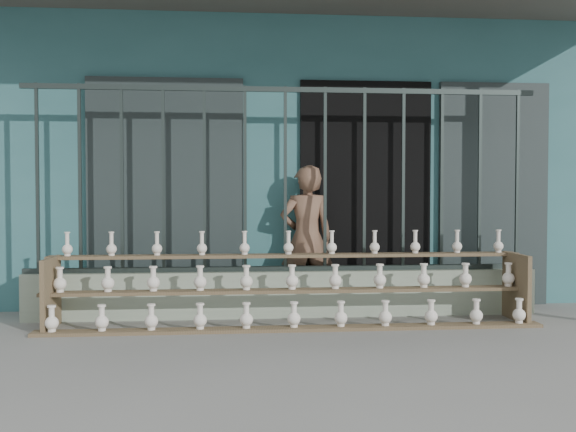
{
  "coord_description": "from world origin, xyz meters",
  "views": [
    {
      "loc": [
        -0.53,
        -4.94,
        1.21
      ],
      "look_at": [
        0.0,
        1.0,
        1.0
      ],
      "focal_mm": 40.0,
      "sensor_mm": 36.0,
      "label": 1
    }
  ],
  "objects": [
    {
      "name": "ground",
      "position": [
        0.0,
        0.0,
        0.0
      ],
      "size": [
        60.0,
        60.0,
        0.0
      ],
      "primitive_type": "plane",
      "color": "slate"
    },
    {
      "name": "workshop_building",
      "position": [
        0.0,
        4.23,
        1.62
      ],
      "size": [
        7.4,
        6.6,
        3.21
      ],
      "color": "#306365",
      "rests_on": "ground"
    },
    {
      "name": "parapet_wall",
      "position": [
        0.0,
        1.3,
        0.23
      ],
      "size": [
        5.0,
        0.2,
        0.45
      ],
      "primitive_type": "cube",
      "color": "#99A890",
      "rests_on": "ground"
    },
    {
      "name": "security_fence",
      "position": [
        -0.0,
        1.3,
        1.35
      ],
      "size": [
        5.0,
        0.04,
        1.8
      ],
      "color": "#283330",
      "rests_on": "parapet_wall"
    },
    {
      "name": "shelf_rack",
      "position": [
        0.02,
        0.89,
        0.36
      ],
      "size": [
        4.5,
        0.68,
        0.85
      ],
      "color": "brown",
      "rests_on": "ground"
    },
    {
      "name": "elderly_woman",
      "position": [
        0.24,
        1.56,
        0.75
      ],
      "size": [
        0.57,
        0.4,
        1.49
      ],
      "primitive_type": "imported",
      "rotation": [
        0.0,
        0.0,
        3.22
      ],
      "color": "brown",
      "rests_on": "ground"
    }
  ]
}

